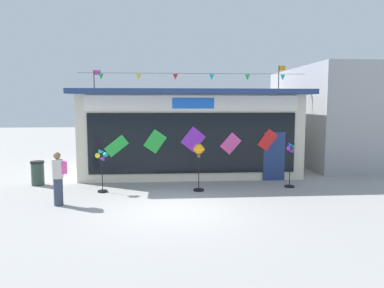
{
  "coord_description": "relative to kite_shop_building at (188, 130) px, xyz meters",
  "views": [
    {
      "loc": [
        -0.24,
        -10.81,
        3.16
      ],
      "look_at": [
        0.89,
        3.7,
        1.57
      ],
      "focal_mm": 34.61,
      "sensor_mm": 36.0,
      "label": 1
    }
  ],
  "objects": [
    {
      "name": "ground_plane",
      "position": [
        -0.95,
        -6.88,
        -1.89
      ],
      "size": [
        80.0,
        80.0,
        0.0
      ],
      "primitive_type": "plane",
      "color": "#9E9B99"
    },
    {
      "name": "kite_shop_building",
      "position": [
        0.0,
        0.0,
        0.0
      ],
      "size": [
        9.69,
        6.65,
        4.99
      ],
      "color": "beige",
      "rests_on": "ground_plane"
    },
    {
      "name": "wind_spinner_far_left",
      "position": [
        -3.39,
        -4.5,
        -0.86
      ],
      "size": [
        0.42,
        0.35,
        1.56
      ],
      "color": "black",
      "rests_on": "ground_plane"
    },
    {
      "name": "wind_spinner_left",
      "position": [
        0.07,
        -4.54,
        -0.56
      ],
      "size": [
        0.39,
        0.39,
        1.72
      ],
      "color": "black",
      "rests_on": "ground_plane"
    },
    {
      "name": "wind_spinner_center_left",
      "position": [
        3.57,
        -4.24,
        -0.84
      ],
      "size": [
        0.39,
        0.37,
        1.7
      ],
      "color": "black",
      "rests_on": "ground_plane"
    },
    {
      "name": "person_near_camera",
      "position": [
        -4.45,
        -6.13,
        -1.0
      ],
      "size": [
        0.48,
        0.38,
        1.68
      ],
      "rotation": [
        0.0,
        0.0,
        5.04
      ],
      "color": "#333D56",
      "rests_on": "ground_plane"
    },
    {
      "name": "trash_bin",
      "position": [
        -6.08,
        -3.12,
        -1.41
      ],
      "size": [
        0.52,
        0.52,
        0.95
      ],
      "color": "#2D4238",
      "rests_on": "ground_plane"
    },
    {
      "name": "neighbour_building",
      "position": [
        8.88,
        1.91,
        0.63
      ],
      "size": [
        6.19,
        8.47,
        5.04
      ],
      "primitive_type": "cube",
      "color": "#99999E",
      "rests_on": "ground_plane"
    }
  ]
}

